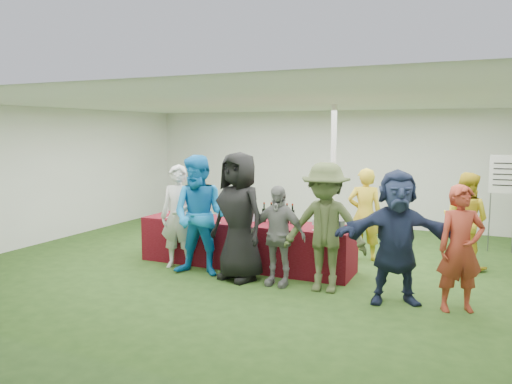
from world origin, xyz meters
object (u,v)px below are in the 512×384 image
at_px(customer_0, 179,217).
at_px(customer_5, 396,237).
at_px(serving_table, 245,244).
at_px(customer_3, 277,235).
at_px(customer_2, 239,216).
at_px(customer_6, 461,249).
at_px(staff_back, 465,220).
at_px(customer_4, 325,228).
at_px(dump_bucket, 336,226).
at_px(staff_pourer, 365,214).
at_px(wine_list_sign, 504,182).
at_px(customer_1, 200,216).

bearing_deg(customer_0, customer_5, -17.08).
height_order(serving_table, customer_3, customer_3).
bearing_deg(customer_2, customer_6, 16.25).
distance_m(customer_2, customer_3, 0.67).
distance_m(staff_back, customer_2, 3.72).
bearing_deg(customer_4, customer_6, -5.11).
distance_m(staff_back, customer_6, 2.16).
bearing_deg(dump_bucket, customer_5, -31.34).
height_order(customer_0, customer_2, customer_2).
relative_size(dump_bucket, staff_pourer, 0.15).
relative_size(staff_pourer, customer_4, 0.89).
height_order(staff_pourer, customer_3, staff_pourer).
distance_m(staff_pourer, customer_0, 3.17).
distance_m(wine_list_sign, customer_2, 5.06).
distance_m(dump_bucket, customer_3, 0.90).
bearing_deg(serving_table, customer_1, -118.68).
height_order(staff_pourer, customer_0, customer_0).
distance_m(serving_table, customer_6, 3.44).
distance_m(customer_1, customer_2, 0.65).
bearing_deg(customer_0, customer_6, -16.01).
bearing_deg(staff_pourer, customer_0, 19.01).
relative_size(staff_back, customer_0, 0.93).
relative_size(dump_bucket, customer_1, 0.13).
height_order(staff_pourer, customer_4, customer_4).
height_order(dump_bucket, customer_3, customer_3).
bearing_deg(serving_table, customer_3, -39.90).
distance_m(serving_table, wine_list_sign, 4.87).
relative_size(staff_pourer, customer_3, 1.10).
xyz_separation_m(staff_pourer, customer_6, (1.61, -1.99, -0.01)).
bearing_deg(serving_table, customer_0, -150.99).
height_order(dump_bucket, customer_1, customer_1).
relative_size(wine_list_sign, customer_3, 1.23).
distance_m(serving_table, dump_bucket, 1.68).
height_order(staff_back, customer_2, customer_2).
distance_m(dump_bucket, customer_2, 1.45).
distance_m(dump_bucket, wine_list_sign, 3.80).
xyz_separation_m(customer_2, customer_6, (3.09, -0.07, -0.17)).
xyz_separation_m(serving_table, customer_2, (0.24, -0.71, 0.59)).
relative_size(dump_bucket, customer_6, 0.16).
relative_size(wine_list_sign, customer_0, 1.06).
xyz_separation_m(staff_back, customer_2, (-3.08, -2.08, 0.18)).
bearing_deg(wine_list_sign, staff_pourer, -144.36).
distance_m(staff_back, customer_5, 2.31).
height_order(customer_1, customer_6, customer_1).
distance_m(customer_2, customer_4, 1.34).
distance_m(customer_1, customer_4, 1.99).
distance_m(dump_bucket, staff_back, 2.34).
distance_m(dump_bucket, customer_1, 2.08).
height_order(customer_2, customer_4, customer_2).
xyz_separation_m(wine_list_sign, staff_back, (-0.58, -1.40, -0.53)).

